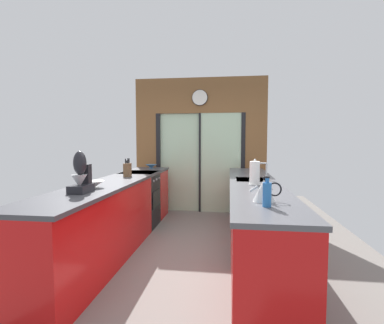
# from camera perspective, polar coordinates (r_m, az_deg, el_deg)

# --- Properties ---
(ground_plane) EXTENTS (5.04, 7.60, 0.02)m
(ground_plane) POSITION_cam_1_polar(r_m,az_deg,el_deg) (4.31, -0.97, -15.51)
(ground_plane) COLOR slate
(back_wall_unit) EXTENTS (2.64, 0.12, 2.70)m
(back_wall_unit) POSITION_cam_1_polar(r_m,az_deg,el_deg) (5.84, 1.59, 4.99)
(back_wall_unit) COLOR brown
(back_wall_unit) RESTS_ON ground_plane
(left_counter_run) EXTENTS (0.62, 3.80, 0.92)m
(left_counter_run) POSITION_cam_1_polar(r_m,az_deg,el_deg) (3.97, -15.32, -10.20)
(left_counter_run) COLOR red
(left_counter_run) RESTS_ON ground_plane
(right_counter_run) EXTENTS (0.62, 3.80, 0.92)m
(right_counter_run) POSITION_cam_1_polar(r_m,az_deg,el_deg) (3.85, 12.09, -10.61)
(right_counter_run) COLOR red
(right_counter_run) RESTS_ON ground_plane
(sink_faucet) EXTENTS (0.19, 0.02, 0.23)m
(sink_faucet) POSITION_cam_1_polar(r_m,az_deg,el_deg) (4.01, 14.00, -1.15)
(sink_faucet) COLOR #B7BABC
(sink_faucet) RESTS_ON right_counter_run
(oven_range) EXTENTS (0.60, 0.60, 0.92)m
(oven_range) POSITION_cam_1_polar(r_m,az_deg,el_deg) (5.00, -10.31, -7.28)
(oven_range) COLOR black
(oven_range) RESTS_ON ground_plane
(mixing_bowl_near) EXTENTS (0.21, 0.21, 0.08)m
(mixing_bowl_near) POSITION_cam_1_polar(r_m,az_deg,el_deg) (3.39, -18.67, -4.16)
(mixing_bowl_near) COLOR silver
(mixing_bowl_near) RESTS_ON left_counter_run
(mixing_bowl_far) EXTENTS (0.22, 0.22, 0.07)m
(mixing_bowl_far) POSITION_cam_1_polar(r_m,az_deg,el_deg) (5.57, -8.05, -0.83)
(mixing_bowl_far) COLOR teal
(mixing_bowl_far) RESTS_ON left_counter_run
(knife_block) EXTENTS (0.08, 0.14, 0.27)m
(knife_block) POSITION_cam_1_polar(r_m,az_deg,el_deg) (4.33, -12.64, -1.48)
(knife_block) COLOR brown
(knife_block) RESTS_ON left_counter_run
(stand_mixer) EXTENTS (0.17, 0.27, 0.42)m
(stand_mixer) POSITION_cam_1_polar(r_m,az_deg,el_deg) (3.12, -21.10, -2.72)
(stand_mixer) COLOR black
(stand_mixer) RESTS_ON left_counter_run
(kettle) EXTENTS (0.28, 0.19, 0.22)m
(kettle) POSITION_cam_1_polar(r_m,az_deg,el_deg) (2.57, 14.05, -5.41)
(kettle) COLOR #B7BABC
(kettle) RESTS_ON right_counter_run
(soap_bottle) EXTENTS (0.07, 0.07, 0.24)m
(soap_bottle) POSITION_cam_1_polar(r_m,az_deg,el_deg) (2.36, 14.60, -6.11)
(soap_bottle) COLOR #286BB7
(soap_bottle) RESTS_ON right_counter_run
(paper_towel_roll) EXTENTS (0.14, 0.14, 0.31)m
(paper_towel_roll) POSITION_cam_1_polar(r_m,az_deg,el_deg) (3.48, 12.27, -2.20)
(paper_towel_roll) COLOR #B7BABC
(paper_towel_roll) RESTS_ON right_counter_run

